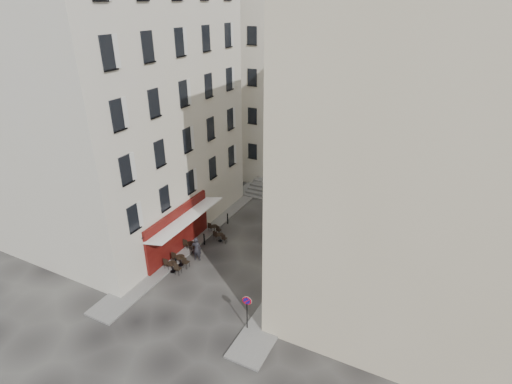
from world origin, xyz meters
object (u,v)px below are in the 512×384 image
Objects in this scene: bistro_table_b at (181,260)px; pedestrian at (197,249)px; no_parking_sign at (247,307)px; bistro_table_a at (173,266)px.

bistro_table_b is 1.32m from pedestrian.
no_parking_sign reaches higher than bistro_table_b.
bistro_table_a is 2.08m from pedestrian.
bistro_table_b is (0.05, 0.84, 0.00)m from bistro_table_a.
no_parking_sign is 7.46m from bistro_table_a.
bistro_table_b is (-6.92, 3.23, -1.16)m from no_parking_sign.
no_parking_sign is 1.74× the size of bistro_table_a.
pedestrian reaches higher than bistro_table_b.
bistro_table_b is 0.72× the size of pedestrian.
pedestrian is at bearing 70.82° from bistro_table_a.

